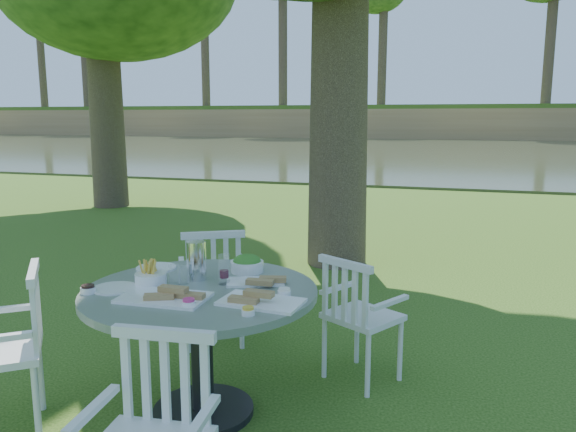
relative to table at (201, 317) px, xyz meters
name	(u,v)px	position (x,y,z in m)	size (l,w,h in m)	color
ground	(280,324)	(-0.03, 1.44, -0.57)	(140.00, 140.00, 0.00)	#21420D
table	(201,317)	(0.00, 0.00, 0.00)	(1.27, 1.27, 0.73)	black
chair_ne	(355,311)	(0.73, 0.62, -0.10)	(0.54, 0.53, 0.80)	white
chair_nw	(213,278)	(-0.34, 0.88, -0.06)	(0.58, 0.57, 0.87)	white
chair_sw	(16,338)	(-0.84, -0.44, -0.06)	(0.60, 0.60, 0.87)	white
chair_se	(156,425)	(0.26, -0.91, -0.08)	(0.46, 0.44, 0.83)	white
tableware	(199,278)	(-0.04, 0.07, 0.20)	(1.17, 0.85, 0.22)	white
river	(437,153)	(-0.03, 24.44, -0.57)	(100.00, 28.00, 0.12)	#2F3720
far_bank	(459,40)	(0.25, 42.55, 6.68)	(100.00, 18.00, 15.20)	olive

